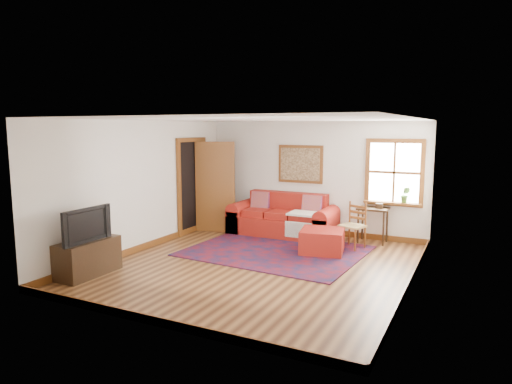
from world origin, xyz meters
The scene contains 13 objects.
ground centered at (0.00, 0.00, 0.00)m, with size 5.50×5.50×0.00m, color #432412.
room_envelope centered at (0.00, 0.02, 1.65)m, with size 5.04×5.54×2.52m.
window centered at (1.78, 2.70, 1.31)m, with size 1.18×0.20×1.38m.
doorway centered at (-2.21, 1.78, 1.07)m, with size 0.89×1.08×2.14m.
framed_artwork centered at (-0.30, 2.71, 1.55)m, with size 1.05×0.07×0.85m.
persian_rug centered at (-0.11, 0.95, 0.01)m, with size 3.20×2.56×0.02m, color #600D17.
red_leather_sofa centered at (-0.52, 2.29, 0.30)m, with size 2.35×0.97×0.92m.
red_ottoman centered at (0.72, 1.25, 0.23)m, with size 0.79×0.79×0.45m, color maroon.
side_table centered at (1.40, 2.46, 0.61)m, with size 0.61×0.46×0.73m.
ladder_back_chair centered at (1.17, 1.85, 0.49)m, with size 0.53×0.52×0.91m.
media_cabinet centered at (-2.25, -1.69, 0.29)m, with size 0.47×1.04×0.57m, color black.
television centered at (-2.23, -1.77, 0.85)m, with size 0.96×0.13×0.55m, color black.
candle_hurricane centered at (-2.20, -1.31, 0.66)m, with size 0.12×0.12×0.18m.
Camera 1 is at (3.34, -6.86, 2.36)m, focal length 32.00 mm.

